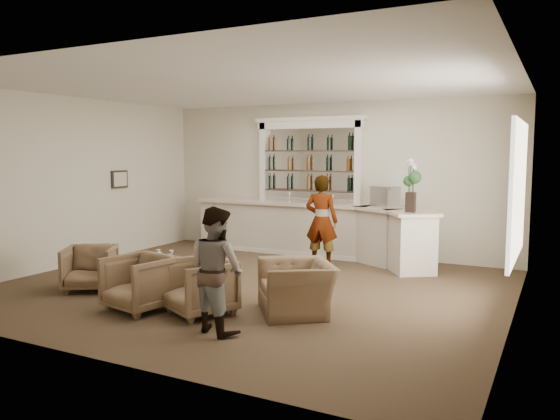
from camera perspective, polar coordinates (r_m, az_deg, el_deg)
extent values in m
plane|color=#4C3C26|center=(9.14, -3.08, -8.06)|extent=(8.00, 8.00, 0.00)
cube|color=beige|center=(12.02, 5.38, 3.27)|extent=(8.00, 0.04, 3.30)
cube|color=beige|center=(11.44, -20.69, 2.77)|extent=(0.04, 7.00, 3.30)
cube|color=beige|center=(7.67, 23.56, 1.26)|extent=(0.04, 7.00, 3.30)
cube|color=white|center=(8.93, -3.20, 12.95)|extent=(8.00, 7.00, 0.04)
cube|color=white|center=(8.17, 23.61, 1.86)|extent=(0.05, 2.40, 1.90)
cube|color=black|center=(12.25, -16.42, 3.10)|extent=(0.04, 0.46, 0.38)
cube|color=beige|center=(12.24, -16.34, 3.10)|extent=(0.01, 0.38, 0.30)
cube|color=silver|center=(12.22, 0.35, -1.89)|extent=(4.00, 0.70, 1.08)
cube|color=beige|center=(12.14, 0.31, 0.76)|extent=(4.10, 0.82, 0.06)
cube|color=silver|center=(11.14, 10.65, -2.76)|extent=(1.12, 1.04, 1.08)
cube|color=beige|center=(11.05, 10.67, 0.14)|extent=(1.27, 1.19, 0.06)
cube|color=silver|center=(10.46, 13.50, -3.39)|extent=(1.08, 1.14, 1.08)
cube|color=beige|center=(10.37, 13.55, -0.30)|extent=(1.24, 1.29, 0.06)
cube|color=silver|center=(12.01, -0.37, -4.40)|extent=(4.00, 0.06, 0.10)
cube|color=white|center=(12.19, 3.17, 4.73)|extent=(2.15, 0.02, 1.65)
cube|color=silver|center=(12.67, -1.71, 2.53)|extent=(0.14, 0.16, 2.90)
cube|color=silver|center=(11.73, 8.16, 2.19)|extent=(0.14, 0.16, 2.90)
cube|color=silver|center=(12.15, 3.07, 8.93)|extent=(2.52, 0.16, 0.18)
cube|color=silver|center=(12.16, 3.08, 9.49)|extent=(2.64, 0.20, 0.08)
cube|color=#35231A|center=(12.12, 2.94, 2.03)|extent=(2.05, 0.20, 0.03)
cube|color=#35231A|center=(12.09, 2.95, 4.11)|extent=(2.05, 0.20, 0.03)
cube|color=#35231A|center=(12.09, 2.96, 6.19)|extent=(2.05, 0.20, 0.03)
cylinder|color=brown|center=(8.75, -12.06, -7.12)|extent=(0.57, 0.57, 0.50)
imported|color=gray|center=(10.67, 4.36, -1.14)|extent=(0.68, 0.48, 1.79)
imported|color=gray|center=(6.82, -6.67, -6.19)|extent=(0.91, 0.80, 1.57)
imported|color=brown|center=(9.40, -19.23, -5.74)|extent=(1.07, 1.08, 0.72)
imported|color=brown|center=(8.01, -14.42, -7.38)|extent=(0.98, 1.00, 0.78)
imported|color=brown|center=(7.65, -8.40, -7.92)|extent=(1.12, 1.13, 0.77)
imported|color=brown|center=(7.64, 1.74, -8.11)|extent=(1.42, 1.45, 0.71)
cube|color=silver|center=(11.15, 10.93, 1.41)|extent=(0.59, 0.56, 0.41)
cube|color=black|center=(10.23, 13.49, 0.81)|extent=(0.16, 0.16, 0.36)
cube|color=white|center=(8.81, -11.63, -4.97)|extent=(0.08, 0.08, 0.12)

